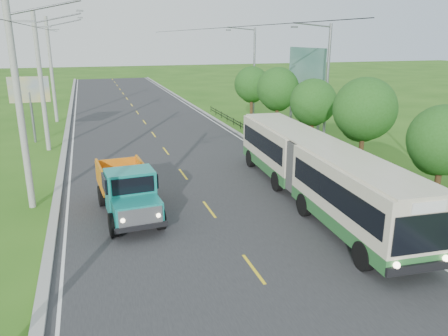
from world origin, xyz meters
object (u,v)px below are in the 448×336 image
pole_near (20,105)px  billboard_right (306,72)px  tree_back (252,86)px  planter_mid (295,152)px  pole_far (52,70)px  billboard_left (30,94)px  tree_fourth (313,104)px  tree_fifth (278,91)px  streetlight_far (253,71)px  streetlight_mid (325,85)px  tree_second (442,143)px  planter_far (255,130)px  bus (315,167)px  planter_near (361,187)px  tree_third (364,112)px  dump_truck (127,188)px  pole_mid (41,81)px

pole_near → billboard_right: size_ratio=1.37×
tree_back → billboard_right: (2.44, -6.14, 1.69)m
planter_mid → pole_far: bearing=131.6°
planter_mid → billboard_left: (-18.10, 10.00, 3.58)m
pole_near → tree_fourth: bearing=15.8°
tree_fifth → billboard_left: tree_fifth is taller
streetlight_far → billboard_right: 8.18m
streetlight_mid → streetlight_far: 14.00m
tree_second → planter_far: size_ratio=7.91×
pole_near → bus: 14.45m
tree_back → billboard_right: size_ratio=0.75×
pole_near → bus: (13.62, -3.61, -3.19)m
streetlight_far → planter_near: 22.57m
tree_fifth → tree_back: size_ratio=1.05×
tree_third → dump_truck: size_ratio=0.99×
planter_mid → tree_fourth: bearing=6.4°
tree_second → planter_mid: bearing=96.0°
pole_mid → planter_near: bearing=-41.7°
pole_near → tree_second: pole_near is taller
pole_near → planter_mid: size_ratio=14.93×
tree_back → streetlight_mid: (0.79, -12.14, 1.25)m
pole_near → tree_fifth: size_ratio=1.72×
tree_third → tree_second: bearing=-90.0°
planter_mid → bus: 9.33m
tree_back → bus: size_ratio=0.33×
streetlight_mid → pole_mid: bearing=159.7°
billboard_left → bus: (14.86, -18.61, -1.97)m
billboard_left → dump_truck: size_ratio=0.86×
planter_far → tree_third: bearing=-84.8°
pole_far → planter_near: 32.19m
tree_fifth → streetlight_far: bearing=84.3°
dump_truck → tree_second: bearing=-22.1°
tree_fourth → streetlight_mid: 1.54m
streetlight_mid → bus: size_ratio=0.55×
tree_fifth → planter_near: tree_fifth is taller
tree_back → streetlight_mid: bearing=-86.3°
tree_back → planter_near: tree_back is taller
streetlight_far → pole_mid: bearing=-159.7°
tree_fourth → streetlight_far: streetlight_far is taller
streetlight_far → planter_far: size_ratio=13.54×
tree_third → planter_far: size_ratio=8.96×
pole_far → tree_third: 30.78m
tree_fourth → pole_far: bearing=133.9°
streetlight_mid → planter_far: bearing=104.3°
tree_third → planter_far: (-1.26, 13.86, -3.70)m
billboard_right → dump_truck: billboard_right is taller
tree_third → planter_near: size_ratio=8.96×
pole_mid → billboard_right: (20.56, -1.00, 0.25)m
pole_mid → tree_fifth: bearing=-2.7°
planter_far → dump_truck: dump_truck is taller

